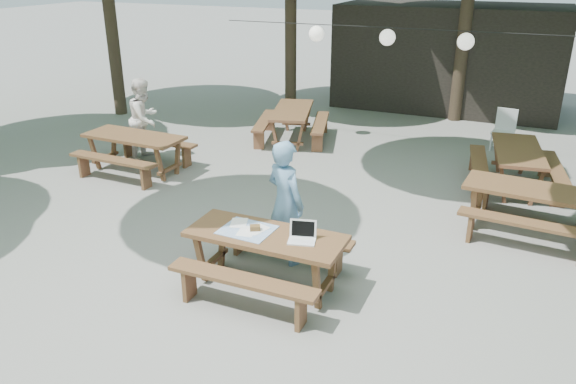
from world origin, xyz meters
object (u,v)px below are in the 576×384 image
(second_person, at_px, (145,119))
(plastic_chair, at_px, (502,138))
(main_picnic_table, at_px, (266,259))
(picnic_table_nw, at_px, (136,153))
(woman, at_px, (285,203))

(second_person, bearing_deg, plastic_chair, -67.06)
(main_picnic_table, height_order, picnic_table_nw, same)
(woman, relative_size, second_person, 1.04)
(woman, bearing_deg, second_person, -8.07)
(picnic_table_nw, xyz_separation_m, plastic_chair, (6.56, 4.37, -0.13))
(main_picnic_table, xyz_separation_m, woman, (-0.05, 0.72, 0.49))
(second_person, xyz_separation_m, plastic_chair, (6.90, 3.56, -0.59))
(second_person, height_order, plastic_chair, second_person)
(main_picnic_table, distance_m, woman, 0.87)
(main_picnic_table, bearing_deg, second_person, 141.56)
(woman, bearing_deg, main_picnic_table, 118.45)
(woman, xyz_separation_m, plastic_chair, (2.40, 6.45, -0.62))
(picnic_table_nw, relative_size, plastic_chair, 2.25)
(main_picnic_table, xyz_separation_m, plastic_chair, (2.35, 7.17, -0.13))
(woman, height_order, second_person, woman)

